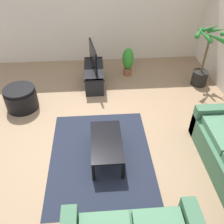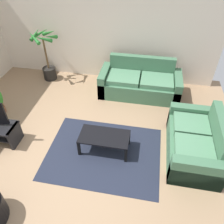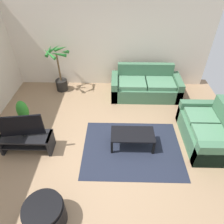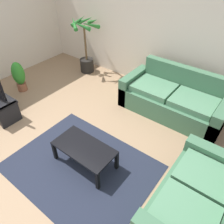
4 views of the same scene
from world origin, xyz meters
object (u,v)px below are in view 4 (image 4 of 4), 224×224
Objects in this scene: coffee_table at (84,149)px; couch_loveseat at (198,205)px; potted_palm at (86,50)px; couch_main at (173,100)px; potted_plant_small at (19,76)px.

couch_loveseat is at bearing 6.86° from coffee_table.
potted_palm is at bearing 150.81° from couch_loveseat.
couch_main is 1.44× the size of potted_palm.
potted_plant_small is (-0.58, -1.65, -0.22)m from potted_palm.
potted_plant_small is at bearing -156.46° from couch_main.
potted_plant_small is (-2.68, 0.68, 0.06)m from coffee_table.
coffee_table is at bearing -103.58° from couch_main.
coffee_table is at bearing -47.93° from potted_palm.
potted_palm reaches higher than potted_plant_small.
couch_loveseat is 2.20× the size of potted_plant_small.
potted_plant_small is at bearing 165.79° from coffee_table.
potted_palm is (-3.80, 2.12, 0.30)m from couch_loveseat.
couch_main is 2.12m from coffee_table.
couch_main reaches higher than coffee_table.
couch_loveseat is at bearing -6.18° from potted_plant_small.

